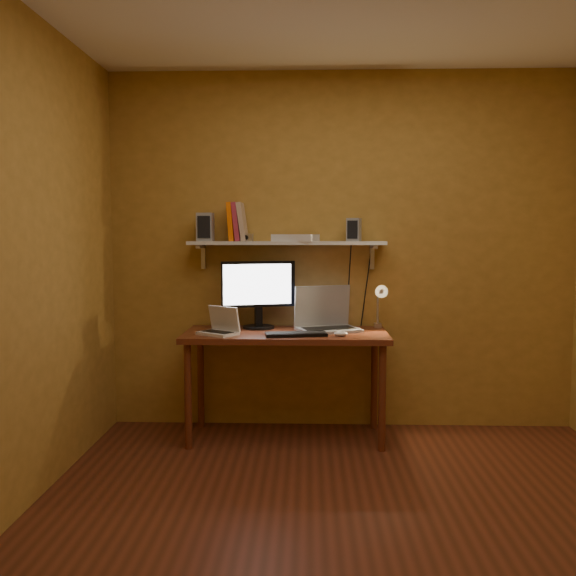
{
  "coord_description": "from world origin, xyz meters",
  "views": [
    {
      "loc": [
        -0.25,
        -2.89,
        1.42
      ],
      "look_at": [
        -0.38,
        1.18,
        1.06
      ],
      "focal_mm": 38.0,
      "sensor_mm": 36.0,
      "label": 1
    }
  ],
  "objects_px": {
    "shelf_camera": "(247,237)",
    "monitor": "(258,291)",
    "speaker_right": "(354,230)",
    "netbook": "(221,326)",
    "laptop": "(326,319)",
    "router": "(296,238)",
    "desk_lamp": "(380,300)",
    "wall_shelf": "(287,243)",
    "desk": "(286,344)",
    "mouse": "(341,334)",
    "keyboard": "(296,334)",
    "speaker_left": "(205,227)"
  },
  "relations": [
    {
      "from": "shelf_camera",
      "to": "monitor",
      "type": "bearing_deg",
      "value": 26.61
    },
    {
      "from": "speaker_right",
      "to": "netbook",
      "type": "bearing_deg",
      "value": -144.98
    },
    {
      "from": "monitor",
      "to": "laptop",
      "type": "relative_size",
      "value": 1.07
    },
    {
      "from": "monitor",
      "to": "netbook",
      "type": "distance_m",
      "value": 0.42
    },
    {
      "from": "netbook",
      "to": "router",
      "type": "xyz_separation_m",
      "value": [
        0.5,
        0.28,
        0.6
      ]
    },
    {
      "from": "desk_lamp",
      "to": "shelf_camera",
      "type": "xyz_separation_m",
      "value": [
        -0.94,
        -0.0,
        0.44
      ]
    },
    {
      "from": "laptop",
      "to": "desk_lamp",
      "type": "bearing_deg",
      "value": -16.52
    },
    {
      "from": "monitor",
      "to": "router",
      "type": "distance_m",
      "value": 0.46
    },
    {
      "from": "wall_shelf",
      "to": "netbook",
      "type": "height_order",
      "value": "wall_shelf"
    },
    {
      "from": "desk",
      "to": "router",
      "type": "bearing_deg",
      "value": 70.53
    },
    {
      "from": "mouse",
      "to": "speaker_right",
      "type": "bearing_deg",
      "value": 74.92
    },
    {
      "from": "mouse",
      "to": "laptop",
      "type": "bearing_deg",
      "value": 110.12
    },
    {
      "from": "keyboard",
      "to": "wall_shelf",
      "type": "bearing_deg",
      "value": 93.38
    },
    {
      "from": "speaker_right",
      "to": "speaker_left",
      "type": "bearing_deg",
      "value": -162.72
    },
    {
      "from": "speaker_right",
      "to": "desk",
      "type": "bearing_deg",
      "value": -140.96
    },
    {
      "from": "netbook",
      "to": "keyboard",
      "type": "height_order",
      "value": "netbook"
    },
    {
      "from": "wall_shelf",
      "to": "mouse",
      "type": "height_order",
      "value": "wall_shelf"
    },
    {
      "from": "mouse",
      "to": "speaker_left",
      "type": "bearing_deg",
      "value": 160.89
    },
    {
      "from": "desk",
      "to": "shelf_camera",
      "type": "height_order",
      "value": "shelf_camera"
    },
    {
      "from": "router",
      "to": "desk",
      "type": "bearing_deg",
      "value": -109.47
    },
    {
      "from": "desk",
      "to": "wall_shelf",
      "type": "height_order",
      "value": "wall_shelf"
    },
    {
      "from": "monitor",
      "to": "laptop",
      "type": "distance_m",
      "value": 0.52
    },
    {
      "from": "monitor",
      "to": "speaker_right",
      "type": "bearing_deg",
      "value": -14.33
    },
    {
      "from": "speaker_left",
      "to": "speaker_right",
      "type": "bearing_deg",
      "value": 1.87
    },
    {
      "from": "netbook",
      "to": "router",
      "type": "height_order",
      "value": "router"
    },
    {
      "from": "keyboard",
      "to": "mouse",
      "type": "relative_size",
      "value": 4.3
    },
    {
      "from": "laptop",
      "to": "speaker_right",
      "type": "relative_size",
      "value": 2.98
    },
    {
      "from": "desk",
      "to": "speaker_right",
      "type": "bearing_deg",
      "value": 22.29
    },
    {
      "from": "speaker_right",
      "to": "shelf_camera",
      "type": "height_order",
      "value": "speaker_right"
    },
    {
      "from": "mouse",
      "to": "shelf_camera",
      "type": "distance_m",
      "value": 0.96
    },
    {
      "from": "laptop",
      "to": "netbook",
      "type": "xyz_separation_m",
      "value": [
        -0.71,
        -0.21,
        -0.03
      ]
    },
    {
      "from": "laptop",
      "to": "desk_lamp",
      "type": "distance_m",
      "value": 0.4
    },
    {
      "from": "shelf_camera",
      "to": "netbook",
      "type": "bearing_deg",
      "value": -124.08
    },
    {
      "from": "monitor",
      "to": "shelf_camera",
      "type": "relative_size",
      "value": 5.55
    },
    {
      "from": "speaker_right",
      "to": "shelf_camera",
      "type": "relative_size",
      "value": 1.75
    },
    {
      "from": "desk_lamp",
      "to": "speaker_left",
      "type": "xyz_separation_m",
      "value": [
        -1.24,
        0.06,
        0.52
      ]
    },
    {
      "from": "wall_shelf",
      "to": "speaker_left",
      "type": "bearing_deg",
      "value": -179.22
    },
    {
      "from": "desk_lamp",
      "to": "mouse",
      "type": "bearing_deg",
      "value": -134.55
    },
    {
      "from": "desk",
      "to": "keyboard",
      "type": "height_order",
      "value": "keyboard"
    },
    {
      "from": "wall_shelf",
      "to": "netbook",
      "type": "distance_m",
      "value": 0.77
    },
    {
      "from": "laptop",
      "to": "keyboard",
      "type": "xyz_separation_m",
      "value": [
        -0.2,
        -0.27,
        -0.07
      ]
    },
    {
      "from": "monitor",
      "to": "speaker_right",
      "type": "relative_size",
      "value": 3.18
    },
    {
      "from": "mouse",
      "to": "speaker_right",
      "type": "distance_m",
      "value": 0.79
    },
    {
      "from": "laptop",
      "to": "netbook",
      "type": "bearing_deg",
      "value": 177.31
    },
    {
      "from": "keyboard",
      "to": "router",
      "type": "distance_m",
      "value": 0.72
    },
    {
      "from": "wall_shelf",
      "to": "speaker_right",
      "type": "relative_size",
      "value": 8.54
    },
    {
      "from": "speaker_left",
      "to": "speaker_right",
      "type": "xyz_separation_m",
      "value": [
        1.06,
        0.01,
        -0.02
      ]
    },
    {
      "from": "monitor",
      "to": "speaker_right",
      "type": "height_order",
      "value": "speaker_right"
    },
    {
      "from": "desk",
      "to": "shelf_camera",
      "type": "xyz_separation_m",
      "value": [
        -0.28,
        0.13,
        0.74
      ]
    },
    {
      "from": "desk_lamp",
      "to": "speaker_right",
      "type": "xyz_separation_m",
      "value": [
        -0.18,
        0.07,
        0.5
      ]
    }
  ]
}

